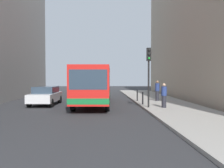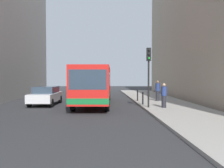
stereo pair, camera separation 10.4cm
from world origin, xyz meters
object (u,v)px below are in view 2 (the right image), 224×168
at_px(traffic_light, 149,66).
at_px(pedestrian_near_signal, 164,96).
at_px(bus, 94,83).
at_px(bollard_mid, 138,95).
at_px(bollard_near, 143,98).
at_px(pedestrian_mid_sidewalk, 158,91).
at_px(car_beside_bus, 46,95).
at_px(car_behind_bus, 91,88).

distance_m(traffic_light, pedestrian_near_signal, 2.28).
relative_size(bus, bollard_mid, 11.70).
distance_m(bus, bollard_near, 4.16).
height_order(pedestrian_near_signal, pedestrian_mid_sidewalk, pedestrian_mid_sidewalk).
height_order(bollard_near, pedestrian_mid_sidewalk, pedestrian_mid_sidewalk).
height_order(car_beside_bus, traffic_light, traffic_light).
distance_m(traffic_light, bollard_near, 2.98).
height_order(car_behind_bus, pedestrian_mid_sidewalk, pedestrian_mid_sidewalk).
distance_m(bollard_near, bollard_mid, 2.83).
bearing_deg(pedestrian_near_signal, bollard_near, 52.98).
relative_size(car_beside_bus, pedestrian_mid_sidewalk, 2.54).
distance_m(car_beside_bus, pedestrian_near_signal, 9.31).
height_order(traffic_light, bollard_mid, traffic_light).
bearing_deg(bollard_near, pedestrian_near_signal, -61.16).
distance_m(bus, car_beside_bus, 3.99).
bearing_deg(pedestrian_mid_sidewalk, bollard_near, 145.07).
xyz_separation_m(bollard_near, pedestrian_near_signal, (1.12, -2.03, 0.35)).
relative_size(car_beside_bus, traffic_light, 1.09).
bearing_deg(pedestrian_near_signal, traffic_light, 101.17).
bearing_deg(car_behind_bus, traffic_light, 110.69).
relative_size(car_beside_bus, bollard_near, 4.72).
relative_size(car_beside_bus, pedestrian_near_signal, 2.69).
height_order(bus, pedestrian_near_signal, bus).
bearing_deg(traffic_light, bollard_near, 93.19).
bearing_deg(pedestrian_near_signal, pedestrian_mid_sidewalk, 16.60).
distance_m(traffic_light, bollard_mid, 5.20).
distance_m(car_beside_bus, bollard_near, 7.70).
height_order(traffic_light, bollard_near, traffic_light).
xyz_separation_m(bus, car_behind_bus, (-0.74, 10.66, -0.94)).
bearing_deg(traffic_light, car_behind_bus, 108.12).
relative_size(pedestrian_near_signal, pedestrian_mid_sidewalk, 0.95).
height_order(car_beside_bus, pedestrian_mid_sidewalk, pedestrian_mid_sidewalk).
height_order(bollard_near, pedestrian_near_signal, pedestrian_near_signal).
xyz_separation_m(car_beside_bus, traffic_light, (7.69, -3.05, 2.22)).
xyz_separation_m(bus, pedestrian_mid_sidewalk, (5.47, 1.24, -0.69)).
bearing_deg(bus, car_behind_bus, -83.63).
relative_size(bollard_near, pedestrian_mid_sidewalk, 0.54).
bearing_deg(pedestrian_near_signal, bollard_mid, 37.07).
bearing_deg(bus, pedestrian_near_signal, 146.45).
bearing_deg(bus, pedestrian_mid_sidewalk, -164.79).
bearing_deg(traffic_light, pedestrian_mid_sidewalk, 70.01).
distance_m(bollard_mid, pedestrian_near_signal, 5.00).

